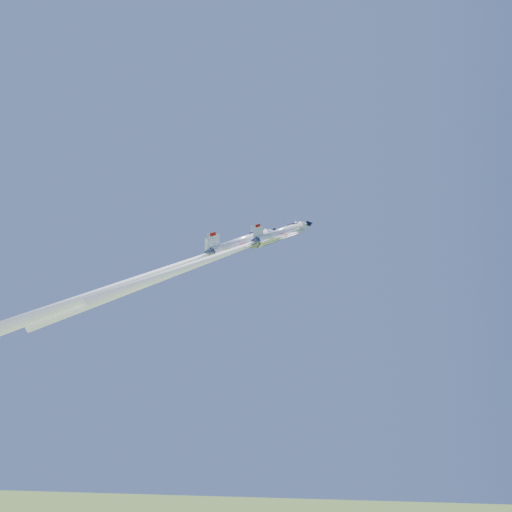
% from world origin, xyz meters
% --- Properties ---
extents(jet_lead, '(32.25, 37.38, 42.55)m').
position_xyz_m(jet_lead, '(-8.68, -8.57, 88.09)').
color(jet_lead, white).
extents(jet_left, '(37.77, 44.35, 53.97)m').
position_xyz_m(jet_left, '(-22.15, -12.22, 83.36)').
color(jet_left, white).
extents(jet_right, '(25.77, 29.60, 31.95)m').
position_xyz_m(jet_right, '(-4.15, -13.20, 88.24)').
color(jet_right, white).
extents(jet_slot, '(30.30, 34.79, 37.48)m').
position_xyz_m(jet_slot, '(-13.47, -15.55, 85.36)').
color(jet_slot, white).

